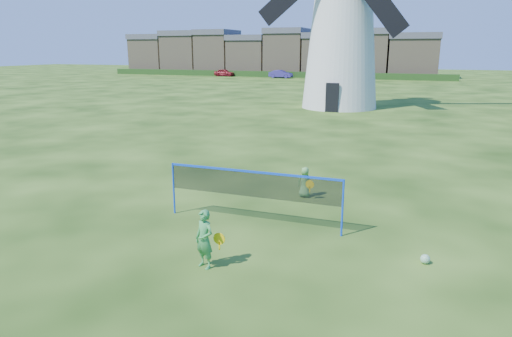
{
  "coord_description": "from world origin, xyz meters",
  "views": [
    {
      "loc": [
        4.55,
        -11.27,
        4.78
      ],
      "look_at": [
        0.2,
        0.5,
        1.5
      ],
      "focal_mm": 32.19,
      "sensor_mm": 36.0,
      "label": 1
    }
  ],
  "objects_px": {
    "windmill": "(342,27)",
    "car_right": "(281,74)",
    "player_girl": "(205,239)",
    "player_boy": "(305,182)",
    "car_left": "(225,73)",
    "badminton_net": "(253,185)",
    "play_ball": "(425,259)"
  },
  "relations": [
    {
      "from": "badminton_net",
      "to": "play_ball",
      "type": "relative_size",
      "value": 22.95
    },
    {
      "from": "windmill",
      "to": "player_girl",
      "type": "height_order",
      "value": "windmill"
    },
    {
      "from": "car_left",
      "to": "badminton_net",
      "type": "bearing_deg",
      "value": -149.88
    },
    {
      "from": "player_girl",
      "to": "player_boy",
      "type": "height_order",
      "value": "player_girl"
    },
    {
      "from": "player_girl",
      "to": "car_right",
      "type": "bearing_deg",
      "value": 127.0
    },
    {
      "from": "player_girl",
      "to": "car_left",
      "type": "bearing_deg",
      "value": 134.85
    },
    {
      "from": "car_left",
      "to": "windmill",
      "type": "bearing_deg",
      "value": -138.81
    },
    {
      "from": "player_boy",
      "to": "car_left",
      "type": "distance_m",
      "value": 69.76
    },
    {
      "from": "windmill",
      "to": "player_girl",
      "type": "relative_size",
      "value": 13.4
    },
    {
      "from": "windmill",
      "to": "car_right",
      "type": "bearing_deg",
      "value": 114.17
    },
    {
      "from": "windmill",
      "to": "badminton_net",
      "type": "relative_size",
      "value": 3.59
    },
    {
      "from": "play_ball",
      "to": "car_right",
      "type": "xyz_separation_m",
      "value": [
        -23.76,
        65.14,
        0.55
      ]
    },
    {
      "from": "player_boy",
      "to": "play_ball",
      "type": "relative_size",
      "value": 4.63
    },
    {
      "from": "car_left",
      "to": "car_right",
      "type": "distance_m",
      "value": 11.02
    },
    {
      "from": "badminton_net",
      "to": "play_ball",
      "type": "distance_m",
      "value": 4.8
    },
    {
      "from": "windmill",
      "to": "player_boy",
      "type": "bearing_deg",
      "value": -82.19
    },
    {
      "from": "badminton_net",
      "to": "play_ball",
      "type": "height_order",
      "value": "badminton_net"
    },
    {
      "from": "car_left",
      "to": "car_right",
      "type": "bearing_deg",
      "value": -91.0
    },
    {
      "from": "player_girl",
      "to": "player_boy",
      "type": "bearing_deg",
      "value": 102.84
    },
    {
      "from": "windmill",
      "to": "car_right",
      "type": "distance_m",
      "value": 40.95
    },
    {
      "from": "windmill",
      "to": "car_right",
      "type": "xyz_separation_m",
      "value": [
        -16.6,
        36.99,
        -5.79
      ]
    },
    {
      "from": "player_boy",
      "to": "car_right",
      "type": "height_order",
      "value": "car_right"
    },
    {
      "from": "player_boy",
      "to": "player_girl",
      "type": "bearing_deg",
      "value": 82.11
    },
    {
      "from": "badminton_net",
      "to": "windmill",
      "type": "bearing_deg",
      "value": 95.39
    },
    {
      "from": "player_girl",
      "to": "windmill",
      "type": "bearing_deg",
      "value": 115.86
    },
    {
      "from": "windmill",
      "to": "player_boy",
      "type": "height_order",
      "value": "windmill"
    },
    {
      "from": "car_right",
      "to": "car_left",
      "type": "bearing_deg",
      "value": 85.73
    },
    {
      "from": "badminton_net",
      "to": "player_boy",
      "type": "xyz_separation_m",
      "value": [
        0.77,
        2.87,
        -0.63
      ]
    },
    {
      "from": "badminton_net",
      "to": "car_left",
      "type": "relative_size",
      "value": 1.34
    },
    {
      "from": "windmill",
      "to": "car_left",
      "type": "relative_size",
      "value": 4.81
    },
    {
      "from": "windmill",
      "to": "car_right",
      "type": "height_order",
      "value": "windmill"
    },
    {
      "from": "player_girl",
      "to": "player_boy",
      "type": "distance_m",
      "value": 5.79
    }
  ]
}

